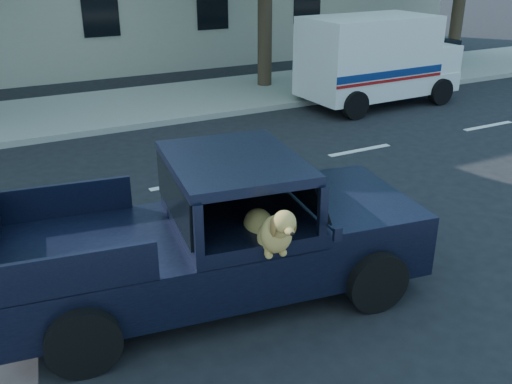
% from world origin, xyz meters
% --- Properties ---
extents(ground, '(120.00, 120.00, 0.00)m').
position_xyz_m(ground, '(0.00, 0.00, 0.00)').
color(ground, black).
rests_on(ground, ground).
extents(far_sidewalk, '(60.00, 4.00, 0.15)m').
position_xyz_m(far_sidewalk, '(0.00, 9.20, 0.07)').
color(far_sidewalk, gray).
rests_on(far_sidewalk, ground).
extents(lane_stripes, '(21.60, 0.14, 0.01)m').
position_xyz_m(lane_stripes, '(2.00, 3.40, 0.01)').
color(lane_stripes, silver).
rests_on(lane_stripes, ground).
extents(pickup_truck, '(5.31, 2.94, 1.82)m').
position_xyz_m(pickup_truck, '(-1.17, -0.27, 0.61)').
color(pickup_truck, black).
rests_on(pickup_truck, ground).
extents(mail_truck, '(4.50, 2.38, 2.43)m').
position_xyz_m(mail_truck, '(6.86, 6.55, 1.06)').
color(mail_truck, silver).
rests_on(mail_truck, ground).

